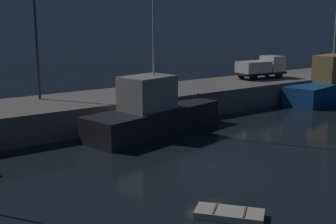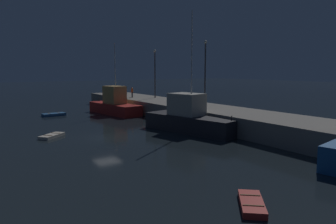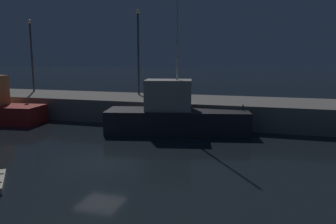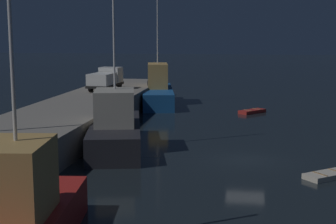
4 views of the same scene
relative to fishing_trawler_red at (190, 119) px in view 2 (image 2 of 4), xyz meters
name	(u,v)px [view 2 (image 2 of 4)]	position (x,y,z in m)	size (l,w,h in m)	color
ground_plane	(107,138)	(-2.02, -9.19, -1.46)	(320.00, 320.00, 0.00)	black
pier_quay	(214,116)	(-2.02, 5.29, -0.40)	(66.28, 7.31, 2.11)	gray
fishing_trawler_red	(190,119)	(0.00, 0.00, 0.00)	(11.90, 5.83, 13.26)	#232328
fishing_boat_white	(115,105)	(-18.04, -0.99, -0.01)	(10.95, 4.40, 10.90)	red
dinghy_orange_near	(54,114)	(-21.16, -9.52, -1.26)	(1.71, 3.40, 0.44)	#2D6099
rowboat_white_mid	(52,136)	(-5.36, -13.81, -1.31)	(2.74, 3.00, 0.34)	beige
dinghy_red_small	(252,204)	(17.86, -9.78, -1.29)	(3.04, 2.87, 0.38)	#B22823
lamp_post_west	(155,70)	(-18.95, 6.99, 5.38)	(0.44, 0.44, 8.11)	#38383D
lamp_post_east	(205,68)	(-5.92, 7.09, 5.70)	(0.44, 0.44, 8.74)	#38383D
dockworker	(132,92)	(-21.53, 3.92, 1.67)	(0.47, 0.39, 1.78)	black
bollard_west	(117,95)	(-23.65, 2.10, 0.97)	(0.28, 0.28, 0.63)	black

